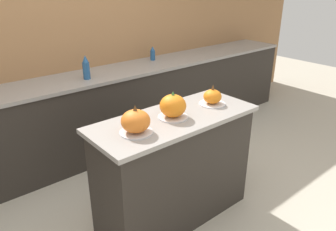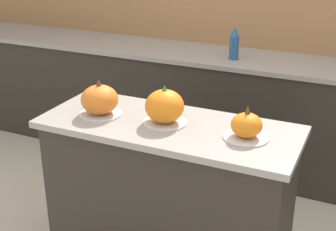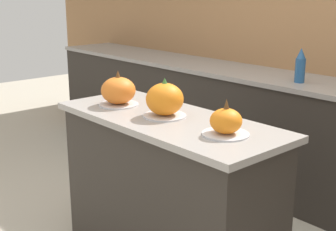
# 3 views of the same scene
# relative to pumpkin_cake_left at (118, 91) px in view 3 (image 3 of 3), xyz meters

# --- Properties ---
(kitchen_island) EXTENTS (1.34, 0.55, 0.93)m
(kitchen_island) POSITION_rel_pumpkin_cake_left_xyz_m (0.38, 0.04, -0.54)
(kitchen_island) COLOR #2D2823
(kitchen_island) RESTS_ON ground_plane
(back_counter) EXTENTS (6.00, 0.60, 0.93)m
(back_counter) POSITION_rel_pumpkin_cake_left_xyz_m (0.38, 1.43, -0.54)
(back_counter) COLOR #2D2823
(back_counter) RESTS_ON ground_plane
(pumpkin_cake_left) EXTENTS (0.23, 0.23, 0.20)m
(pumpkin_cake_left) POSITION_rel_pumpkin_cake_left_xyz_m (0.00, 0.00, 0.00)
(pumpkin_cake_left) COLOR silver
(pumpkin_cake_left) RESTS_ON kitchen_island
(pumpkin_cake_center) EXTENTS (0.23, 0.23, 0.21)m
(pumpkin_cake_center) POSITION_rel_pumpkin_cake_left_xyz_m (0.36, 0.04, 0.01)
(pumpkin_cake_center) COLOR silver
(pumpkin_cake_center) RESTS_ON kitchen_island
(pumpkin_cake_right) EXTENTS (0.22, 0.22, 0.17)m
(pumpkin_cake_right) POSITION_rel_pumpkin_cake_left_xyz_m (0.79, 0.04, -0.02)
(pumpkin_cake_right) COLOR silver
(pumpkin_cake_right) RESTS_ON kitchen_island
(bottle_tall) EXTENTS (0.07, 0.07, 0.24)m
(bottle_tall) POSITION_rel_pumpkin_cake_left_xyz_m (0.32, 1.34, 0.04)
(bottle_tall) COLOR #235184
(bottle_tall) RESTS_ON back_counter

